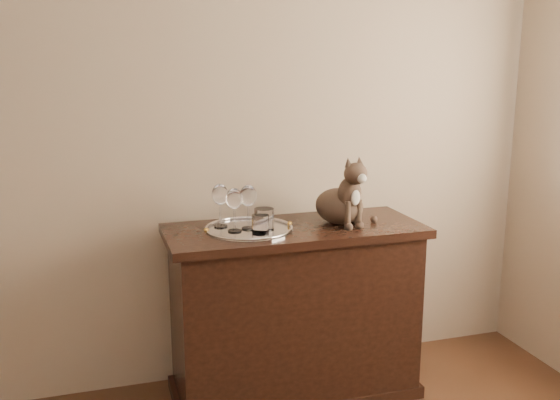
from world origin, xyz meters
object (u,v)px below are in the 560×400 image
Objects in this scene: tumbler_b at (260,225)px; cat at (340,189)px; sideboard at (294,312)px; tray at (249,230)px; wine_glass_a at (220,206)px; wine_glass_d at (248,207)px; tumbler_a at (264,219)px; wine_glass_c at (234,210)px.

cat is (0.42, 0.11, 0.11)m from tumbler_b.
sideboard is 0.48m from tray.
cat is at bearing -6.69° from wine_glass_a.
cat is (0.22, 0.01, 0.59)m from sideboard.
tray reaches higher than sideboard.
wine_glass_d is (-0.00, 0.01, 0.11)m from tray.
cat is at bearing 7.47° from tumbler_a.
wine_glass_d is at bearing 91.12° from tray.
wine_glass_c is 0.14m from tumbler_b.
tumbler_b is (0.03, -0.09, 0.05)m from tray.
wine_glass_d reaches higher than tray.
cat reaches higher than tumbler_a.
wine_glass_d is 0.45m from cat.
tumbler_b is at bearing -50.16° from wine_glass_a.
wine_glass_d is (-0.22, 0.00, 0.53)m from sideboard.
wine_glass_a is 0.60× the size of cat.
tumbler_a is at bearing -33.41° from wine_glass_a.
wine_glass_c reaches higher than sideboard.
sideboard is 13.95× the size of tumbler_b.
cat reaches higher than wine_glass_a.
cat is (0.44, 0.01, 0.06)m from wine_glass_d.
cat is (0.56, -0.07, 0.06)m from wine_glass_a.
tumbler_b reaches higher than tray.
sideboard is 0.58m from wine_glass_d.
wine_glass_d reaches higher than wine_glass_a.
wine_glass_d is 0.12m from tumbler_b.
tumbler_a reaches higher than tumbler_b.
tumbler_a is at bearing 176.02° from cat.
tray is at bearing -88.88° from wine_glass_d.
tray is 0.17m from wine_glass_a.
tray is 4.65× the size of tumbler_b.
tray is at bearing 148.27° from tumbler_a.
wine_glass_d is 0.09m from tumbler_a.
wine_glass_a is 0.23m from tumbler_b.
sideboard is 6.07× the size of wine_glass_c.
wine_glass_a is 0.22m from tumbler_a.
tumbler_b is (0.10, -0.08, -0.06)m from wine_glass_c.
tumbler_a is at bearing 59.52° from tumbler_b.
tray is 2.00× the size of wine_glass_a.
tumbler_a is at bearing -31.73° from tray.
tumbler_a is 1.16× the size of tumbler_b.
tray is (-0.22, -0.01, 0.43)m from sideboard.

